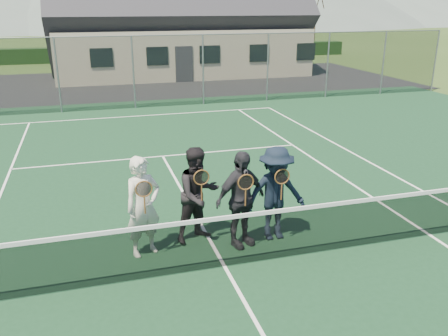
{
  "coord_description": "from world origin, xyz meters",
  "views": [
    {
      "loc": [
        -1.99,
        -6.74,
        4.23
      ],
      "look_at": [
        0.43,
        1.5,
        1.25
      ],
      "focal_mm": 38.0,
      "sensor_mm": 36.0,
      "label": 1
    }
  ],
  "objects_px": {
    "tennis_net": "(225,239)",
    "player_d": "(275,194)",
    "player_c": "(241,199)",
    "clubhouse": "(178,8)",
    "player_b": "(198,195)",
    "player_a": "(143,207)"
  },
  "relations": [
    {
      "from": "tennis_net",
      "to": "clubhouse",
      "type": "bearing_deg",
      "value": 80.54
    },
    {
      "from": "clubhouse",
      "to": "player_c",
      "type": "bearing_deg",
      "value": -98.54
    },
    {
      "from": "clubhouse",
      "to": "player_b",
      "type": "height_order",
      "value": "clubhouse"
    },
    {
      "from": "player_a",
      "to": "player_d",
      "type": "bearing_deg",
      "value": -2.16
    },
    {
      "from": "player_d",
      "to": "tennis_net",
      "type": "bearing_deg",
      "value": -147.65
    },
    {
      "from": "player_b",
      "to": "player_d",
      "type": "xyz_separation_m",
      "value": [
        1.38,
        -0.36,
        -0.0
      ]
    },
    {
      "from": "player_a",
      "to": "player_c",
      "type": "bearing_deg",
      "value": -5.68
    },
    {
      "from": "player_b",
      "to": "player_c",
      "type": "xyz_separation_m",
      "value": [
        0.67,
        -0.43,
        0.0
      ]
    },
    {
      "from": "player_a",
      "to": "player_d",
      "type": "distance_m",
      "value": 2.42
    },
    {
      "from": "clubhouse",
      "to": "player_d",
      "type": "xyz_separation_m",
      "value": [
        -2.8,
        -23.24,
        -3.07
      ]
    },
    {
      "from": "player_c",
      "to": "player_b",
      "type": "bearing_deg",
      "value": 147.13
    },
    {
      "from": "player_c",
      "to": "player_d",
      "type": "relative_size",
      "value": 1.0
    },
    {
      "from": "tennis_net",
      "to": "clubhouse",
      "type": "xyz_separation_m",
      "value": [
        4.0,
        24.0,
        3.45
      ]
    },
    {
      "from": "clubhouse",
      "to": "player_b",
      "type": "xyz_separation_m",
      "value": [
        -4.17,
        -22.88,
        -3.07
      ]
    },
    {
      "from": "tennis_net",
      "to": "player_c",
      "type": "distance_m",
      "value": 0.93
    },
    {
      "from": "player_b",
      "to": "player_d",
      "type": "relative_size",
      "value": 1.0
    },
    {
      "from": "player_a",
      "to": "player_b",
      "type": "xyz_separation_m",
      "value": [
        1.04,
        0.26,
        -0.0
      ]
    },
    {
      "from": "tennis_net",
      "to": "player_d",
      "type": "height_order",
      "value": "player_d"
    },
    {
      "from": "tennis_net",
      "to": "player_d",
      "type": "relative_size",
      "value": 6.49
    },
    {
      "from": "tennis_net",
      "to": "player_a",
      "type": "xyz_separation_m",
      "value": [
        -1.22,
        0.85,
        0.38
      ]
    },
    {
      "from": "tennis_net",
      "to": "player_c",
      "type": "bearing_deg",
      "value": 53.86
    },
    {
      "from": "player_b",
      "to": "clubhouse",
      "type": "bearing_deg",
      "value": 79.66
    }
  ]
}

